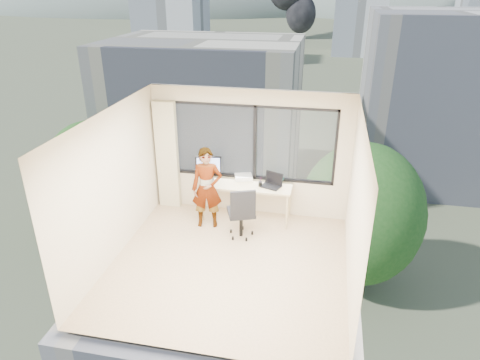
% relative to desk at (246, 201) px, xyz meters
% --- Properties ---
extents(floor, '(4.00, 4.00, 0.01)m').
position_rel_desk_xyz_m(floor, '(0.00, -1.66, -0.38)').
color(floor, tan).
rests_on(floor, ground).
extents(ceiling, '(4.00, 4.00, 0.01)m').
position_rel_desk_xyz_m(ceiling, '(0.00, -1.66, 2.23)').
color(ceiling, white).
rests_on(ceiling, ground).
extents(wall_front, '(4.00, 0.01, 2.60)m').
position_rel_desk_xyz_m(wall_front, '(0.00, -3.66, 0.93)').
color(wall_front, beige).
rests_on(wall_front, ground).
extents(wall_left, '(0.01, 4.00, 2.60)m').
position_rel_desk_xyz_m(wall_left, '(-2.00, -1.66, 0.93)').
color(wall_left, beige).
rests_on(wall_left, ground).
extents(wall_right, '(0.01, 4.00, 2.60)m').
position_rel_desk_xyz_m(wall_right, '(2.00, -1.66, 0.93)').
color(wall_right, beige).
rests_on(wall_right, ground).
extents(window_wall, '(3.30, 0.16, 1.55)m').
position_rel_desk_xyz_m(window_wall, '(0.05, 0.34, 1.15)').
color(window_wall, black).
rests_on(window_wall, ground).
extents(curtain, '(0.45, 0.14, 2.30)m').
position_rel_desk_xyz_m(curtain, '(-1.72, 0.22, 0.77)').
color(curtain, beige).
rests_on(curtain, floor).
extents(desk, '(1.80, 0.60, 0.75)m').
position_rel_desk_xyz_m(desk, '(0.00, 0.00, 0.00)').
color(desk, tan).
rests_on(desk, floor).
extents(chair, '(0.71, 0.71, 1.08)m').
position_rel_desk_xyz_m(chair, '(0.03, -0.71, 0.16)').
color(chair, black).
rests_on(chair, floor).
extents(person, '(0.65, 0.49, 1.62)m').
position_rel_desk_xyz_m(person, '(-0.70, -0.44, 0.44)').
color(person, '#2D2D33').
rests_on(person, floor).
extents(monitor, '(0.53, 0.20, 0.52)m').
position_rel_desk_xyz_m(monitor, '(-0.80, 0.08, 0.63)').
color(monitor, black).
rests_on(monitor, desk).
extents(game_console, '(0.42, 0.38, 0.08)m').
position_rel_desk_xyz_m(game_console, '(-0.11, 0.26, 0.42)').
color(game_console, white).
rests_on(game_console, desk).
extents(laptop, '(0.49, 0.50, 0.24)m').
position_rel_desk_xyz_m(laptop, '(0.49, -0.01, 0.50)').
color(laptop, black).
rests_on(laptop, desk).
extents(cellphone, '(0.11, 0.07, 0.01)m').
position_rel_desk_xyz_m(cellphone, '(0.50, -0.11, 0.38)').
color(cellphone, black).
rests_on(cellphone, desk).
extents(pen_cup, '(0.10, 0.10, 0.10)m').
position_rel_desk_xyz_m(pen_cup, '(0.28, -0.01, 0.42)').
color(pen_cup, black).
rests_on(pen_cup, desk).
extents(handbag, '(0.26, 0.18, 0.18)m').
position_rel_desk_xyz_m(handbag, '(0.60, 0.23, 0.47)').
color(handbag, '#0C4848').
rests_on(handbag, desk).
extents(exterior_ground, '(400.00, 400.00, 0.04)m').
position_rel_desk_xyz_m(exterior_ground, '(0.00, 118.34, -14.38)').
color(exterior_ground, '#515B3D').
rests_on(exterior_ground, ground).
extents(near_bldg_a, '(16.00, 12.00, 14.00)m').
position_rel_desk_xyz_m(near_bldg_a, '(-9.00, 28.34, -7.38)').
color(near_bldg_a, beige).
rests_on(near_bldg_a, exterior_ground).
extents(near_bldg_b, '(14.00, 13.00, 16.00)m').
position_rel_desk_xyz_m(near_bldg_b, '(12.00, 36.34, -6.38)').
color(near_bldg_b, beige).
rests_on(near_bldg_b, exterior_ground).
extents(far_tower_a, '(14.00, 14.00, 28.00)m').
position_rel_desk_xyz_m(far_tower_a, '(-35.00, 93.34, -0.38)').
color(far_tower_a, silver).
rests_on(far_tower_a, exterior_ground).
extents(far_tower_d, '(16.00, 14.00, 22.00)m').
position_rel_desk_xyz_m(far_tower_d, '(-60.00, 148.34, -3.38)').
color(far_tower_d, silver).
rests_on(far_tower_d, exterior_ground).
extents(hill_a, '(288.00, 216.00, 90.00)m').
position_rel_desk_xyz_m(hill_a, '(-120.00, 318.34, -14.38)').
color(hill_a, slate).
rests_on(hill_a, exterior_ground).
extents(tree_a, '(7.00, 7.00, 8.00)m').
position_rel_desk_xyz_m(tree_a, '(-16.00, 20.34, -10.38)').
color(tree_a, '#21551C').
rests_on(tree_a, exterior_ground).
extents(tree_b, '(7.60, 7.60, 9.00)m').
position_rel_desk_xyz_m(tree_b, '(4.00, 16.34, -9.88)').
color(tree_b, '#21551C').
rests_on(tree_b, exterior_ground).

